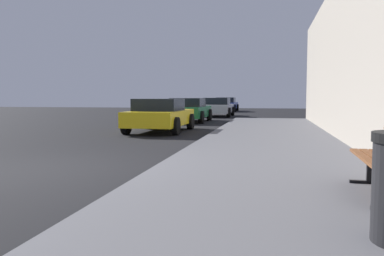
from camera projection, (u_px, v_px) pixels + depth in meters
name	position (u px, v px, depth m)	size (l,w,h in m)	color
ground_plane	(51.00, 170.00, 7.37)	(80.00, 80.00, 0.00)	black
sidewalk	(271.00, 174.00, 6.59)	(4.00, 32.00, 0.15)	#5B5B60
car_yellow	(160.00, 115.00, 15.27)	(2.05, 4.08, 1.27)	yellow
car_green	(189.00, 110.00, 21.24)	(2.04, 4.20, 1.27)	#196638
car_silver	(217.00, 107.00, 27.12)	(2.03, 4.16, 1.27)	#B7B7BF
car_blue	(226.00, 104.00, 36.57)	(2.03, 4.35, 1.27)	#233899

